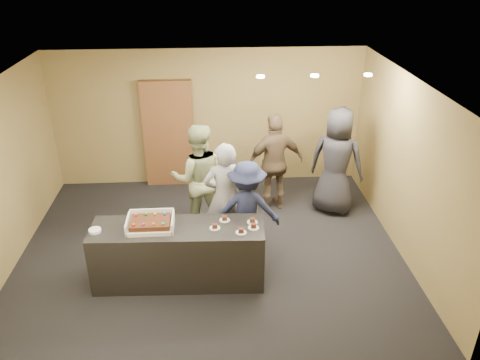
{
  "coord_description": "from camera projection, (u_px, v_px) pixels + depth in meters",
  "views": [
    {
      "loc": [
        0.06,
        -6.23,
        4.4
      ],
      "look_at": [
        0.47,
        0.0,
        1.24
      ],
      "focal_mm": 35.0,
      "sensor_mm": 36.0,
      "label": 1
    }
  ],
  "objects": [
    {
      "name": "person_navy_man",
      "position": [
        247.0,
        209.0,
        7.12
      ],
      "size": [
        1.06,
        0.66,
        1.57
      ],
      "primitive_type": "imported",
      "rotation": [
        0.0,
        0.0,
        3.06
      ],
      "color": "#1F2545",
      "rests_on": "floor"
    },
    {
      "name": "slice_e",
      "position": [
        254.0,
        226.0,
        6.43
      ],
      "size": [
        0.15,
        0.15,
        0.07
      ],
      "color": "white",
      "rests_on": "serving_counter"
    },
    {
      "name": "cake_box",
      "position": [
        151.0,
        225.0,
        6.44
      ],
      "size": [
        0.63,
        0.44,
        0.19
      ],
      "color": "white",
      "rests_on": "serving_counter"
    },
    {
      "name": "person_server_grey",
      "position": [
        225.0,
        197.0,
        7.23
      ],
      "size": [
        0.7,
        0.49,
        1.8
      ],
      "primitive_type": "imported",
      "rotation": [
        0.0,
        0.0,
        3.24
      ],
      "color": "#96969A",
      "rests_on": "floor"
    },
    {
      "name": "slice_b",
      "position": [
        225.0,
        219.0,
        6.61
      ],
      "size": [
        0.15,
        0.15,
        0.07
      ],
      "color": "white",
      "rests_on": "serving_counter"
    },
    {
      "name": "ceiling_spotlights",
      "position": [
        315.0,
        76.0,
        6.86
      ],
      "size": [
        1.72,
        0.12,
        0.03
      ],
      "color": "#FFEAC6",
      "rests_on": "ceiling"
    },
    {
      "name": "person_sage_man",
      "position": [
        198.0,
        178.0,
        7.75
      ],
      "size": [
        0.96,
        0.77,
        1.86
      ],
      "primitive_type": "imported",
      "rotation": [
        0.0,
        0.0,
        3.22
      ],
      "color": "#9FAB78",
      "rests_on": "floor"
    },
    {
      "name": "slice_c",
      "position": [
        241.0,
        231.0,
        6.33
      ],
      "size": [
        0.15,
        0.15,
        0.07
      ],
      "color": "white",
      "rests_on": "serving_counter"
    },
    {
      "name": "slice_a",
      "position": [
        215.0,
        227.0,
        6.43
      ],
      "size": [
        0.15,
        0.15,
        0.07
      ],
      "color": "white",
      "rests_on": "serving_counter"
    },
    {
      "name": "person_dark_suit",
      "position": [
        336.0,
        161.0,
        8.23
      ],
      "size": [
        1.14,
        1.01,
        1.96
      ],
      "primitive_type": "imported",
      "rotation": [
        0.0,
        0.0,
        2.64
      ],
      "color": "#28272D",
      "rests_on": "floor"
    },
    {
      "name": "slice_d",
      "position": [
        252.0,
        221.0,
        6.56
      ],
      "size": [
        0.15,
        0.15,
        0.07
      ],
      "color": "white",
      "rests_on": "serving_counter"
    },
    {
      "name": "serving_counter",
      "position": [
        179.0,
        254.0,
        6.66
      ],
      "size": [
        2.42,
        0.79,
        0.9
      ],
      "primitive_type": "cube",
      "rotation": [
        0.0,
        0.0,
        -0.04
      ],
      "color": "black",
      "rests_on": "floor"
    },
    {
      "name": "person_brown_extra",
      "position": [
        275.0,
        163.0,
        8.34
      ],
      "size": [
        1.14,
        0.69,
        1.82
      ],
      "primitive_type": "imported",
      "rotation": [
        0.0,
        0.0,
        3.38
      ],
      "color": "brown",
      "rests_on": "floor"
    },
    {
      "name": "storage_cabinet",
      "position": [
        169.0,
        134.0,
        9.15
      ],
      "size": [
        0.97,
        0.15,
        2.14
      ],
      "primitive_type": "cube",
      "color": "brown",
      "rests_on": "floor"
    },
    {
      "name": "room",
      "position": [
        209.0,
        174.0,
        6.92
      ],
      "size": [
        6.04,
        6.0,
        2.7
      ],
      "color": "black",
      "rests_on": "ground"
    },
    {
      "name": "plate_stack",
      "position": [
        95.0,
        231.0,
        6.35
      ],
      "size": [
        0.17,
        0.17,
        0.04
      ],
      "primitive_type": "cylinder",
      "color": "white",
      "rests_on": "serving_counter"
    },
    {
      "name": "sheet_cake",
      "position": [
        150.0,
        222.0,
        6.39
      ],
      "size": [
        0.54,
        0.37,
        0.11
      ],
      "color": "#3D190D",
      "rests_on": "cake_box"
    }
  ]
}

